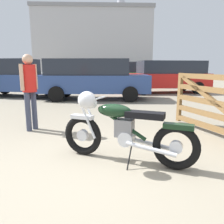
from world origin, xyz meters
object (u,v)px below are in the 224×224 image
at_px(red_hatchback_near, 73,74).
at_px(dark_sedan_left, 14,77).
at_px(silver_sedan_mid, 92,78).
at_px(pale_sedan_back, 167,76).
at_px(bystander, 29,84).
at_px(blue_hatchback_right, 144,74).
at_px(vintage_motorcycle, 122,129).

bearing_deg(red_hatchback_near, dark_sedan_left, -105.10).
bearing_deg(silver_sedan_mid, pale_sedan_back, 35.03).
height_order(red_hatchback_near, silver_sedan_mid, same).
relative_size(bystander, pale_sedan_back, 0.34).
xyz_separation_m(bystander, blue_hatchback_right, (4.53, 11.39, -0.10)).
xyz_separation_m(red_hatchback_near, silver_sedan_mid, (1.78, -6.81, 0.00)).
distance_m(pale_sedan_back, silver_sedan_mid, 4.71).
distance_m(bystander, red_hatchback_near, 11.83).
height_order(vintage_motorcycle, red_hatchback_near, red_hatchback_near).
relative_size(red_hatchback_near, blue_hatchback_right, 1.17).
height_order(red_hatchback_near, blue_hatchback_right, blue_hatchback_right).
bearing_deg(red_hatchback_near, bystander, -81.74).
xyz_separation_m(dark_sedan_left, silver_sedan_mid, (3.85, -1.16, 0.02)).
height_order(vintage_motorcycle, bystander, bystander).
xyz_separation_m(bystander, silver_sedan_mid, (1.12, 5.00, -0.08)).
bearing_deg(vintage_motorcycle, pale_sedan_back, -85.23).
bearing_deg(vintage_motorcycle, dark_sedan_left, -35.73).
bearing_deg(bystander, vintage_motorcycle, -14.71).
bearing_deg(pale_sedan_back, vintage_motorcycle, 64.37).
height_order(bystander, pale_sedan_back, pale_sedan_back).
bearing_deg(vintage_motorcycle, bystander, -19.46).
height_order(vintage_motorcycle, pale_sedan_back, pale_sedan_back).
xyz_separation_m(dark_sedan_left, blue_hatchback_right, (7.27, 5.24, 0.00)).
relative_size(silver_sedan_mid, blue_hatchback_right, 1.16).
relative_size(bystander, dark_sedan_left, 0.40).
bearing_deg(silver_sedan_mid, vintage_motorcycle, -80.38).
bearing_deg(bystander, dark_sedan_left, 142.85).
distance_m(bystander, dark_sedan_left, 6.74).
distance_m(vintage_motorcycle, red_hatchback_near, 13.83).
distance_m(bystander, silver_sedan_mid, 5.12).
xyz_separation_m(pale_sedan_back, red_hatchback_near, (-5.79, 4.33, 0.00)).
xyz_separation_m(pale_sedan_back, dark_sedan_left, (-7.86, -1.32, -0.02)).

